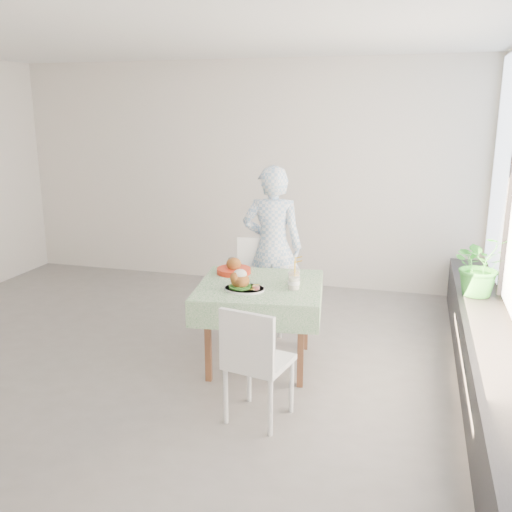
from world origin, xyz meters
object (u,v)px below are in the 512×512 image
(chair_far, at_px, (260,304))
(cafe_table, at_px, (260,315))
(chair_near, at_px, (258,384))
(juice_cup_orange, at_px, (294,276))
(diner, at_px, (272,248))
(potted_plant, at_px, (481,265))
(main_dish, at_px, (242,283))

(chair_far, bearing_deg, cafe_table, -74.50)
(chair_near, distance_m, juice_cup_orange, 1.13)
(diner, height_order, potted_plant, diner)
(diner, distance_m, juice_cup_orange, 0.95)
(juice_cup_orange, distance_m, potted_plant, 1.81)
(chair_far, distance_m, juice_cup_orange, 0.97)
(diner, xyz_separation_m, juice_cup_orange, (0.41, -0.85, -0.03))
(cafe_table, relative_size, main_dish, 3.42)
(main_dish, bearing_deg, cafe_table, 63.65)
(main_dish, xyz_separation_m, potted_plant, (1.97, 1.17, -0.00))
(main_dish, bearing_deg, diner, 91.62)
(cafe_table, height_order, juice_cup_orange, juice_cup_orange)
(chair_far, distance_m, chair_near, 1.72)
(cafe_table, distance_m, diner, 1.03)
(chair_far, relative_size, main_dish, 2.72)
(juice_cup_orange, relative_size, potted_plant, 0.48)
(juice_cup_orange, bearing_deg, chair_near, -92.59)
(juice_cup_orange, bearing_deg, diner, 115.67)
(diner, relative_size, potted_plant, 2.81)
(chair_far, distance_m, main_dish, 1.09)
(chair_near, bearing_deg, main_dish, 115.39)
(cafe_table, bearing_deg, potted_plant, 27.48)
(cafe_table, xyz_separation_m, main_dish, (-0.10, -0.20, 0.34))
(cafe_table, xyz_separation_m, juice_cup_orange, (0.28, 0.10, 0.35))
(juice_cup_orange, bearing_deg, potted_plant, 28.79)
(chair_far, height_order, diner, diner)
(cafe_table, bearing_deg, chair_far, 105.50)
(main_dish, height_order, potted_plant, potted_plant)
(diner, xyz_separation_m, potted_plant, (2.00, 0.02, -0.04))
(cafe_table, relative_size, chair_far, 1.25)
(potted_plant, bearing_deg, chair_far, -174.26)
(diner, height_order, juice_cup_orange, diner)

